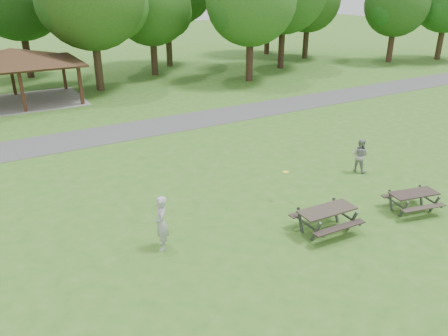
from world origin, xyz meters
TOP-DOWN VIEW (x-y plane):
  - ground at (0.00, 0.00)m, footprint 160.00×160.00m
  - asphalt_path at (0.00, 14.00)m, footprint 120.00×3.20m
  - pavilion at (-4.00, 24.00)m, footprint 8.60×7.01m
  - tree_row_f at (8.09, 28.53)m, footprint 7.35×7.00m
  - tree_row_g at (14.09, 22.03)m, footprint 7.77×7.40m
  - tree_row_i at (26.08, 29.03)m, footprint 7.14×6.80m
  - tree_row_j at (32.08, 22.53)m, footprint 6.72×6.40m
  - picnic_table_middle at (2.77, 0.12)m, footprint 2.09×1.71m
  - picnic_table_far at (6.53, -0.40)m, footprint 2.05×1.78m
  - frisbee_in_flight at (2.95, 2.67)m, footprint 0.28×0.28m
  - frisbee_thrower at (-2.46, 1.98)m, footprint 0.62×0.77m
  - frisbee_catcher at (7.56, 3.25)m, footprint 0.82×0.92m

SIDE VIEW (x-z plane):
  - ground at x=0.00m, z-range 0.00..0.00m
  - asphalt_path at x=0.00m, z-range 0.00..0.02m
  - picnic_table_far at x=6.53m, z-range 0.18..0.95m
  - picnic_table_middle at x=2.77m, z-range 0.21..1.08m
  - frisbee_catcher at x=7.56m, z-range 0.00..1.54m
  - frisbee_thrower at x=-2.46m, z-range 0.00..1.82m
  - frisbee_in_flight at x=2.95m, z-range 1.20..1.22m
  - pavilion at x=-4.00m, z-range 1.18..4.94m
  - tree_row_j at x=32.08m, z-range 1.08..10.04m
  - tree_row_f at x=8.09m, z-range 1.06..10.62m
  - tree_row_i at x=26.08m, z-range 1.15..10.67m
  - tree_row_g at x=14.09m, z-range 1.20..11.46m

